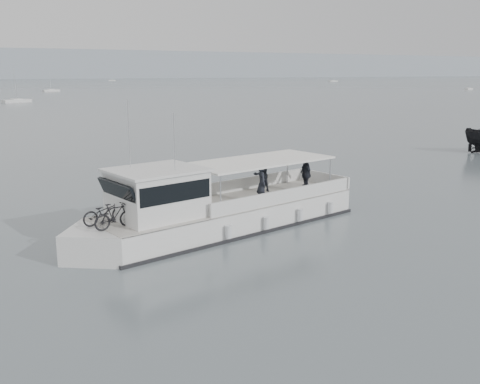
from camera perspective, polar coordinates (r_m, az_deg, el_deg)
name	(u,v)px	position (r m, az deg, el deg)	size (l,w,h in m)	color
ground	(297,200)	(29.69, 6.06, -0.88)	(1400.00, 1400.00, 0.00)	slate
tour_boat	(208,211)	(23.45, -3.45, -2.01)	(14.51, 5.94, 6.05)	white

